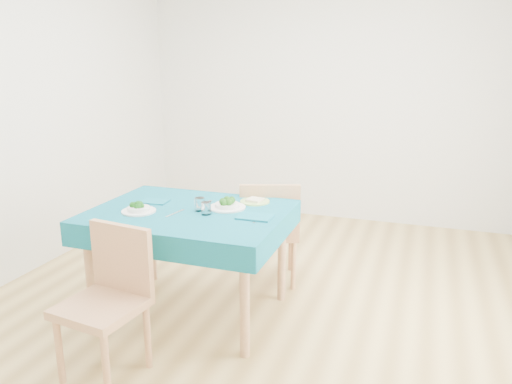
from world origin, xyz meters
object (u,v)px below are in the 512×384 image
(chair_near, at_px, (100,291))
(bowl_near, at_px, (139,207))
(table, at_px, (191,262))
(side_plate, at_px, (255,201))
(bowl_far, at_px, (227,203))
(chair_far, at_px, (269,213))

(chair_near, height_order, bowl_near, chair_near)
(table, xyz_separation_m, side_plate, (0.36, 0.33, 0.38))
(bowl_near, bearing_deg, table, 25.48)
(chair_near, bearing_deg, bowl_far, 76.80)
(bowl_near, distance_m, side_plate, 0.81)
(chair_near, xyz_separation_m, bowl_near, (-0.16, 0.68, 0.27))
(chair_far, bearing_deg, table, 45.02)
(table, distance_m, bowl_near, 0.53)
(bowl_near, bearing_deg, bowl_far, 27.62)
(chair_near, xyz_separation_m, side_plate, (0.49, 1.16, 0.24))
(bowl_far, xyz_separation_m, side_plate, (0.13, 0.20, -0.03))
(chair_near, height_order, side_plate, chair_near)
(table, relative_size, side_plate, 6.16)
(chair_near, distance_m, bowl_far, 1.06)
(side_plate, bearing_deg, bowl_far, -122.83)
(chair_near, relative_size, chair_far, 0.93)
(chair_near, relative_size, bowl_near, 4.58)
(table, height_order, side_plate, side_plate)
(chair_near, bearing_deg, table, 88.11)
(table, relative_size, chair_near, 1.25)
(chair_near, height_order, bowl_far, chair_near)
(table, relative_size, chair_far, 1.15)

